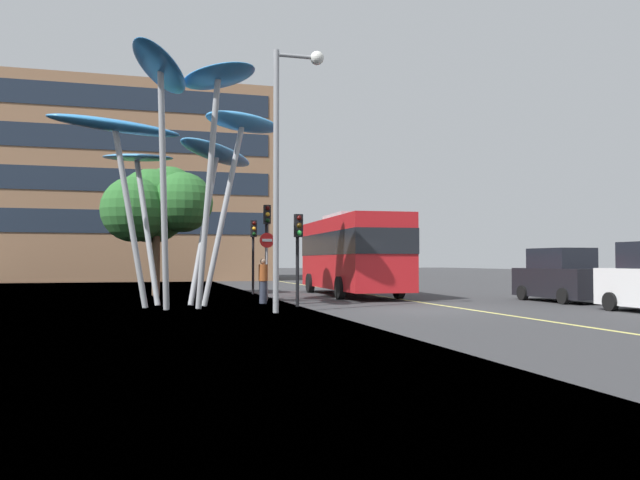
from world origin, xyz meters
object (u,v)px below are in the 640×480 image
traffic_light_kerb_far (267,231)px  traffic_light_island_mid (254,241)px  red_bus (352,251)px  car_parked_mid (561,277)px  street_lamp (287,145)px  no_entry_sign (267,256)px  leaf_sculpture (181,137)px  pedestrian (263,281)px  traffic_light_kerb_near (298,239)px

traffic_light_kerb_far → traffic_light_island_mid: 3.98m
red_bus → car_parked_mid: 9.24m
traffic_light_kerb_far → street_lamp: 7.64m
traffic_light_kerb_far → car_parked_mid: (10.75, -4.96, -1.88)m
no_entry_sign → car_parked_mid: bearing=-18.2°
leaf_sculpture → car_parked_mid: (14.54, -1.41, -5.02)m
no_entry_sign → red_bus: bearing=32.4°
leaf_sculpture → traffic_light_island_mid: size_ratio=2.51×
red_bus → traffic_light_kerb_far: 4.61m
traffic_light_kerb_far → street_lamp: street_lamp is taller
traffic_light_island_mid → street_lamp: (-0.86, -11.20, 2.64)m
red_bus → leaf_sculpture: 10.31m
traffic_light_kerb_far → pedestrian: traffic_light_kerb_far is taller
leaf_sculpture → traffic_light_island_mid: 9.14m
traffic_light_kerb_near → traffic_light_island_mid: bearing=90.5°
traffic_light_kerb_far → street_lamp: bearing=-95.9°
leaf_sculpture → traffic_light_kerb_near: leaf_sculpture is taller
street_lamp → car_parked_mid: bearing=11.2°
traffic_light_kerb_far → traffic_light_island_mid: size_ratio=1.11×
car_parked_mid → street_lamp: size_ratio=0.51×
traffic_light_island_mid → traffic_light_kerb_far: bearing=-91.5°
car_parked_mid → traffic_light_kerb_far: bearing=155.3°
traffic_light_kerb_near → no_entry_sign: 3.62m
traffic_light_kerb_near → street_lamp: bearing=-111.7°
car_parked_mid → pedestrian: (-11.43, 2.12, -0.13)m
traffic_light_kerb_near → traffic_light_kerb_far: (-0.18, 4.89, 0.50)m
pedestrian → red_bus: bearing=41.5°
red_bus → leaf_sculpture: leaf_sculpture is taller
car_parked_mid → street_lamp: street_lamp is taller
leaf_sculpture → traffic_light_kerb_near: bearing=-18.6°
traffic_light_kerb_far → no_entry_sign: (-0.25, -1.34, -1.05)m
traffic_light_kerb_near → pedestrian: bearing=112.7°
leaf_sculpture → car_parked_mid: leaf_sculpture is taller
red_bus → street_lamp: 10.59m
pedestrian → no_entry_sign: 1.83m
traffic_light_island_mid → street_lamp: size_ratio=0.43×
traffic_light_kerb_near → traffic_light_island_mid: (-0.08, 8.86, 0.22)m
traffic_light_kerb_near → street_lamp: (-0.93, -2.34, 2.86)m
traffic_light_island_mid → car_parked_mid: traffic_light_island_mid is taller
traffic_light_kerb_far → pedestrian: bearing=-103.5°
traffic_light_kerb_far → leaf_sculpture: bearing=-136.9°
traffic_light_kerb_near → street_lamp: street_lamp is taller
pedestrian → no_entry_sign: bearing=74.0°
red_bus → traffic_light_kerb_near: bearing=-122.5°
red_bus → car_parked_mid: red_bus is taller
traffic_light_kerb_far → traffic_light_island_mid: bearing=88.5°
car_parked_mid → street_lamp: (-11.51, -2.27, 4.23)m
red_bus → traffic_light_island_mid: 4.85m
traffic_light_kerb_near → no_entry_sign: bearing=96.9°
pedestrian → street_lamp: bearing=-91.0°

